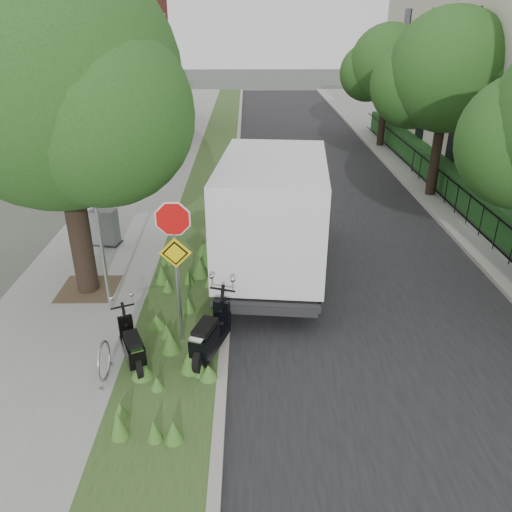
{
  "coord_description": "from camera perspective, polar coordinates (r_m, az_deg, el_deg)",
  "views": [
    {
      "loc": [
        0.02,
        -8.17,
        6.33
      ],
      "look_at": [
        0.19,
        2.2,
        1.3
      ],
      "focal_mm": 35.0,
      "sensor_mm": 36.0,
      "label": 1
    }
  ],
  "objects": [
    {
      "name": "ground",
      "position": [
        10.33,
        -0.89,
        -11.89
      ],
      "size": [
        120.0,
        120.0,
        0.0
      ],
      "primitive_type": "plane",
      "color": "#4C5147",
      "rests_on": "ground"
    },
    {
      "name": "sidewalk_near",
      "position": [
        19.69,
        -13.51,
        6.58
      ],
      "size": [
        3.5,
        60.0,
        0.12
      ],
      "primitive_type": "cube",
      "color": "gray",
      "rests_on": "ground"
    },
    {
      "name": "verge",
      "position": [
        19.28,
        -5.45,
        6.78
      ],
      "size": [
        2.0,
        60.0,
        0.12
      ],
      "primitive_type": "cube",
      "color": "#294B20",
      "rests_on": "ground"
    },
    {
      "name": "kerb_near",
      "position": [
        19.23,
        -2.46,
        6.83
      ],
      "size": [
        0.2,
        60.0,
        0.13
      ],
      "primitive_type": "cube",
      "color": "#9E9991",
      "rests_on": "ground"
    },
    {
      "name": "road",
      "position": [
        19.47,
        7.96,
        6.66
      ],
      "size": [
        7.0,
        60.0,
        0.01
      ],
      "primitive_type": "cube",
      "color": "black",
      "rests_on": "ground"
    },
    {
      "name": "kerb_far",
      "position": [
        20.28,
        17.86,
        6.62
      ],
      "size": [
        0.2,
        60.0,
        0.13
      ],
      "primitive_type": "cube",
      "color": "#9E9991",
      "rests_on": "ground"
    },
    {
      "name": "footpath_far",
      "position": [
        20.89,
        22.31,
        6.45
      ],
      "size": [
        3.2,
        60.0,
        0.12
      ],
      "primitive_type": "cube",
      "color": "gray",
      "rests_on": "ground"
    },
    {
      "name": "street_tree_main",
      "position": [
        11.87,
        -22.13,
        16.7
      ],
      "size": [
        6.21,
        5.54,
        7.66
      ],
      "color": "black",
      "rests_on": "ground"
    },
    {
      "name": "bare_post",
      "position": [
        11.29,
        -17.47,
        2.75
      ],
      "size": [
        0.08,
        0.08,
        4.0
      ],
      "color": "#A5A8AD",
      "rests_on": "ground"
    },
    {
      "name": "bike_hoop",
      "position": [
        9.94,
        -16.99,
        -11.39
      ],
      "size": [
        0.06,
        0.78,
        0.77
      ],
      "color": "#A5A8AD",
      "rests_on": "ground"
    },
    {
      "name": "sign_assembly",
      "position": [
        9.73,
        -9.26,
        1.23
      ],
      "size": [
        0.94,
        0.08,
        3.22
      ],
      "color": "#A5A8AD",
      "rests_on": "ground"
    },
    {
      "name": "fence_far",
      "position": [
        20.34,
        19.98,
        8.16
      ],
      "size": [
        0.04,
        24.0,
        1.0
      ],
      "color": "black",
      "rests_on": "ground"
    },
    {
      "name": "hedge_far",
      "position": [
        20.6,
        21.82,
        8.07
      ],
      "size": [
        1.0,
        24.0,
        1.1
      ],
      "primitive_type": "cube",
      "color": "#164018",
      "rests_on": "footpath_far"
    },
    {
      "name": "brick_building",
      "position": [
        31.71,
        -19.73,
        20.66
      ],
      "size": [
        9.4,
        10.4,
        8.3
      ],
      "color": "maroon",
      "rests_on": "ground"
    },
    {
      "name": "far_tree_b",
      "position": [
        19.59,
        20.87,
        18.56
      ],
      "size": [
        4.83,
        4.31,
        6.56
      ],
      "color": "black",
      "rests_on": "ground"
    },
    {
      "name": "far_tree_c",
      "position": [
        27.22,
        14.71,
        20.09
      ],
      "size": [
        4.37,
        3.89,
        5.93
      ],
      "color": "black",
      "rests_on": "ground"
    },
    {
      "name": "scooter_near",
      "position": [
        10.1,
        -13.88,
        -10.35
      ],
      "size": [
        0.77,
        1.49,
        0.75
      ],
      "color": "black",
      "rests_on": "ground"
    },
    {
      "name": "scooter_far",
      "position": [
        10.03,
        -5.39,
        -9.47
      ],
      "size": [
        0.78,
        1.79,
        0.88
      ],
      "color": "black",
      "rests_on": "ground"
    },
    {
      "name": "box_truck",
      "position": [
        12.91,
        2.03,
        5.35
      ],
      "size": [
        3.01,
        6.34,
        2.77
      ],
      "color": "#262628",
      "rests_on": "ground"
    },
    {
      "name": "utility_cabinet",
      "position": [
        15.46,
        -16.87,
        3.13
      ],
      "size": [
        0.91,
        0.7,
        1.08
      ],
      "color": "#262628",
      "rests_on": "ground"
    }
  ]
}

